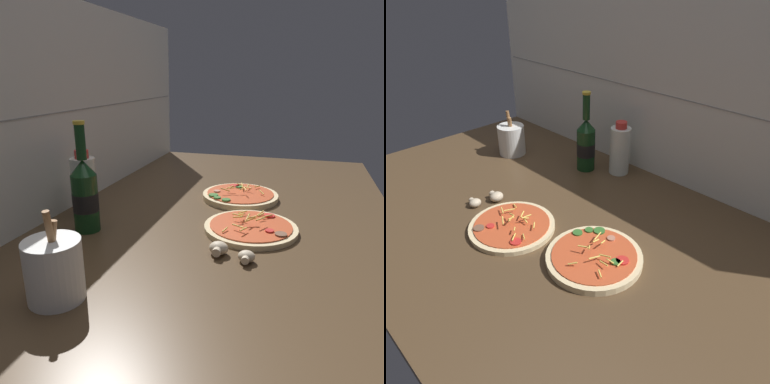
% 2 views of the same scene
% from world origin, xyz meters
% --- Properties ---
extents(counter_slab, '(1.60, 0.90, 0.03)m').
position_xyz_m(counter_slab, '(0.00, 0.00, 0.01)').
color(counter_slab, '#4C3823').
rests_on(counter_slab, ground).
extents(tile_backsplash, '(1.60, 0.01, 0.60)m').
position_xyz_m(tile_backsplash, '(0.00, 0.45, 0.30)').
color(tile_backsplash, silver).
rests_on(tile_backsplash, ground).
extents(pizza_near, '(0.23, 0.23, 0.04)m').
position_xyz_m(pizza_near, '(-0.09, -0.08, 0.03)').
color(pizza_near, beige).
rests_on(pizza_near, counter_slab).
extents(pizza_far, '(0.23, 0.23, 0.04)m').
position_xyz_m(pizza_far, '(0.15, -0.01, 0.04)').
color(pizza_far, beige).
rests_on(pizza_far, counter_slab).
extents(beer_bottle, '(0.06, 0.06, 0.27)m').
position_xyz_m(beer_bottle, '(-0.20, 0.31, 0.12)').
color(beer_bottle, '#143819').
rests_on(beer_bottle, counter_slab).
extents(oil_bottle, '(0.07, 0.07, 0.18)m').
position_xyz_m(oil_bottle, '(-0.10, 0.37, 0.11)').
color(oil_bottle, silver).
rests_on(oil_bottle, counter_slab).
extents(mushroom_left, '(0.04, 0.04, 0.03)m').
position_xyz_m(mushroom_left, '(-0.26, -0.09, 0.04)').
color(mushroom_left, beige).
rests_on(mushroom_left, counter_slab).
extents(mushroom_right, '(0.04, 0.04, 0.03)m').
position_xyz_m(mushroom_right, '(-0.24, -0.03, 0.04)').
color(mushroom_right, beige).
rests_on(mushroom_right, counter_slab).
extents(utensil_crock, '(0.10, 0.10, 0.17)m').
position_xyz_m(utensil_crock, '(-0.48, 0.20, 0.08)').
color(utensil_crock, silver).
rests_on(utensil_crock, counter_slab).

